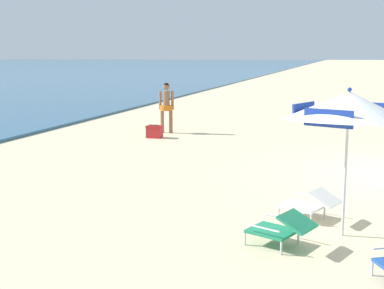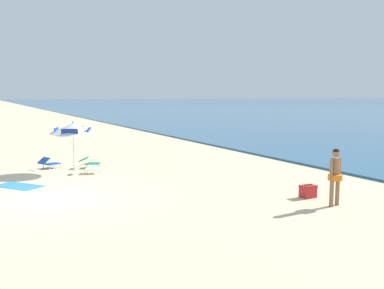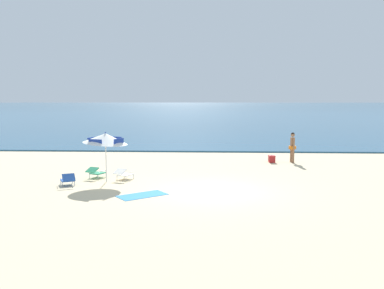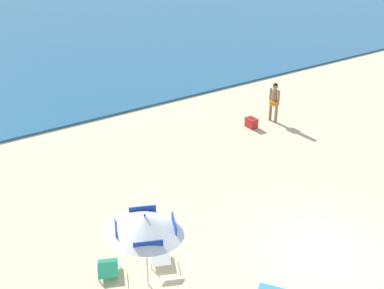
{
  "view_description": "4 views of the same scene",
  "coord_description": "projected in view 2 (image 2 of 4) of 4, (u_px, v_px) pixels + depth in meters",
  "views": [
    {
      "loc": [
        -12.15,
        1.74,
        2.6
      ],
      "look_at": [
        -1.01,
        4.88,
        0.63
      ],
      "focal_mm": 48.45,
      "sensor_mm": 36.0,
      "label": 1
    },
    {
      "loc": [
        13.53,
        -1.89,
        3.26
      ],
      "look_at": [
        -1.68,
        5.83,
        1.27
      ],
      "focal_mm": 38.97,
      "sensor_mm": 36.0,
      "label": 2
    },
    {
      "loc": [
        -0.04,
        -15.0,
        3.5
      ],
      "look_at": [
        -0.95,
        4.7,
        1.3
      ],
      "focal_mm": 36.75,
      "sensor_mm": 36.0,
      "label": 3
    },
    {
      "loc": [
        -8.76,
        -7.0,
        8.96
      ],
      "look_at": [
        -0.84,
        5.27,
        1.34
      ],
      "focal_mm": 46.6,
      "sensor_mm": 36.0,
      "label": 4
    }
  ],
  "objects": [
    {
      "name": "cooler_box",
      "position": [
        308.0,
        191.0,
        13.43
      ],
      "size": [
        0.36,
        0.5,
        0.43
      ],
      "color": "red",
      "rests_on": "ground"
    },
    {
      "name": "person_standing_near_shore",
      "position": [
        335.0,
        173.0,
        12.3
      ],
      "size": [
        0.42,
        0.51,
        1.72
      ],
      "color": "#8C6042",
      "rests_on": "ground"
    },
    {
      "name": "ground_plane",
      "position": [
        52.0,
        199.0,
        13.21
      ],
      "size": [
        800.0,
        800.0,
        0.0
      ],
      "primitive_type": "plane",
      "color": "beige"
    },
    {
      "name": "beach_umbrella_striped_main",
      "position": [
        73.0,
        128.0,
        17.71
      ],
      "size": [
        2.28,
        2.26,
        2.19
      ],
      "color": "silver",
      "rests_on": "ground"
    },
    {
      "name": "lounge_chair_facing_sea",
      "position": [
        89.0,
        167.0,
        17.57
      ],
      "size": [
        0.84,
        1.02,
        0.52
      ],
      "color": "white",
      "rests_on": "ground"
    },
    {
      "name": "beach_towel",
      "position": [
        19.0,
        186.0,
        15.11
      ],
      "size": [
        1.98,
        1.81,
        0.01
      ],
      "primitive_type": "cube",
      "rotation": [
        0.0,
        0.0,
        2.23
      ],
      "color": "#3384BC",
      "rests_on": "ground"
    },
    {
      "name": "lounge_chair_under_umbrella",
      "position": [
        90.0,
        162.0,
        18.9
      ],
      "size": [
        0.83,
        1.01,
        0.51
      ],
      "color": "#1E7F56",
      "rests_on": "ground"
    },
    {
      "name": "lounge_chair_beside_umbrella",
      "position": [
        49.0,
        163.0,
        18.76
      ],
      "size": [
        0.88,
        1.03,
        0.53
      ],
      "color": "#1E4799",
      "rests_on": "ground"
    }
  ]
}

